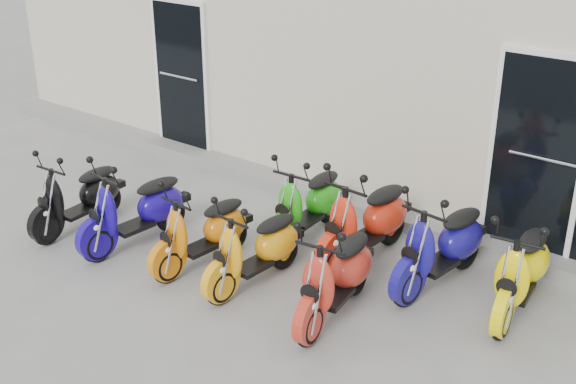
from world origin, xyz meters
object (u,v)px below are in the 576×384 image
scooter_front_red (336,265)px  scooter_back_green (308,194)px  scooter_back_red (366,211)px  scooter_front_orange_b (255,239)px  scooter_front_black (77,187)px  scooter_front_blue (134,199)px  scooter_back_yellow (523,260)px  scooter_front_orange_a (202,222)px  scooter_back_blue (442,235)px

scooter_front_red → scooter_back_green: 1.69m
scooter_front_red → scooter_back_red: bearing=100.6°
scooter_front_orange_b → scooter_front_red: (0.99, 0.01, 0.03)m
scooter_front_black → scooter_front_orange_b: 2.52m
scooter_front_blue → scooter_back_yellow: bearing=23.4°
scooter_front_orange_b → scooter_front_red: size_ratio=0.94×
scooter_front_orange_a → scooter_back_red: size_ratio=0.87×
scooter_back_blue → scooter_front_red: bearing=-107.4°
scooter_front_blue → scooter_front_orange_a: bearing=12.2°
scooter_front_blue → scooter_front_red: (2.63, 0.17, -0.01)m
scooter_front_blue → scooter_front_orange_b: size_ratio=1.08×
scooter_back_blue → scooter_front_orange_b: bearing=-135.5°
scooter_front_orange_a → scooter_back_red: 1.76m
scooter_front_black → scooter_front_red: bearing=0.9°
scooter_back_red → scooter_front_orange_b: bearing=-114.6°
scooter_front_black → scooter_front_orange_a: 1.81m
scooter_front_orange_a → scooter_front_blue: bearing=-167.5°
scooter_front_orange_b → scooter_back_green: scooter_back_green is taller
scooter_front_red → scooter_back_yellow: scooter_back_yellow is taller
scooter_front_orange_b → scooter_back_yellow: (2.34, 1.18, 0.04)m
scooter_front_blue → scooter_back_yellow: 4.20m
scooter_front_orange_a → scooter_back_yellow: scooter_back_yellow is taller
scooter_front_blue → scooter_back_blue: scooter_back_blue is taller
scooter_front_orange_b → scooter_back_blue: scooter_back_blue is taller
scooter_front_black → scooter_back_red: (3.12, 1.42, 0.07)m
scooter_front_orange_a → scooter_back_red: scooter_back_red is taller
scooter_back_yellow → scooter_back_red: bearing=175.6°
scooter_front_black → scooter_back_blue: (4.01, 1.44, 0.05)m
scooter_front_red → scooter_front_orange_a: bearing=173.8°
scooter_front_orange_b → scooter_back_red: size_ratio=0.87×
scooter_back_red → scooter_back_yellow: 1.72m
scooter_front_blue → scooter_back_red: bearing=34.4°
scooter_front_black → scooter_back_yellow: scooter_back_yellow is taller
scooter_front_orange_a → scooter_front_red: scooter_front_red is taller
scooter_front_red → scooter_front_black: bearing=177.1°
scooter_back_blue → scooter_front_orange_a: bearing=-144.6°
scooter_back_blue → scooter_back_yellow: 0.83m
scooter_front_blue → scooter_front_red: bearing=8.6°
scooter_front_red → scooter_back_blue: size_ratio=0.96×
scooter_back_blue → scooter_back_yellow: scooter_back_blue is taller
scooter_front_black → scooter_front_orange_a: scooter_front_black is taller
scooter_front_orange_a → scooter_back_yellow: 3.28m
scooter_front_black → scooter_back_blue: bearing=15.7°
scooter_back_red → scooter_back_blue: bearing=6.0°
scooter_back_green → scooter_front_black: bearing=-149.9°
scooter_front_orange_a → scooter_back_red: bearing=46.4°
scooter_front_orange_b → scooter_back_yellow: size_ratio=0.94×
scooter_back_green → scooter_back_red: 0.83m
scooter_front_orange_b → scooter_back_red: scooter_back_red is taller
scooter_back_green → scooter_back_yellow: 2.55m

